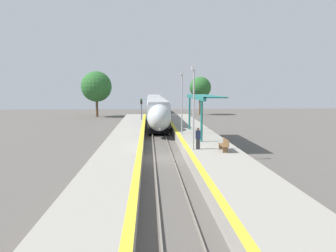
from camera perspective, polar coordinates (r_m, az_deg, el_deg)
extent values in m
plane|color=#56514C|center=(25.90, -0.81, -5.62)|extent=(120.00, 120.00, 0.00)
cube|color=slate|center=(25.86, -2.41, -5.47)|extent=(0.08, 90.00, 0.15)
cube|color=slate|center=(25.93, 0.79, -5.44)|extent=(0.08, 90.00, 0.15)
cube|color=black|center=(46.87, -1.98, 0.65)|extent=(2.38, 18.31, 0.73)
cube|color=#28282D|center=(46.78, -1.99, 1.66)|extent=(2.71, 19.90, 0.93)
cube|color=#198CBF|center=(46.73, -1.99, 2.42)|extent=(2.72, 19.90, 0.32)
cube|color=#B2B7BC|center=(46.68, -1.99, 3.48)|extent=(2.71, 19.90, 1.41)
cube|color=black|center=(46.68, -1.99, 3.39)|extent=(2.73, 18.31, 0.77)
cube|color=#9E9EA3|center=(46.64, -2.00, 4.53)|extent=(2.44, 19.90, 0.30)
cylinder|color=black|center=(39.65, -2.76, -0.69)|extent=(0.12, 0.87, 0.87)
cylinder|color=black|center=(39.69, -0.68, -0.67)|extent=(0.12, 0.87, 0.87)
cylinder|color=black|center=(41.83, -2.79, -0.30)|extent=(0.12, 0.87, 0.87)
cylinder|color=black|center=(41.87, -0.82, -0.29)|extent=(0.12, 0.87, 0.87)
cylinder|color=black|center=(51.91, -2.91, 1.06)|extent=(0.12, 0.87, 0.87)
cylinder|color=black|center=(51.94, -1.32, 1.07)|extent=(0.12, 0.87, 0.87)
cylinder|color=black|center=(54.10, -2.93, 1.29)|extent=(0.12, 0.87, 0.87)
cylinder|color=black|center=(54.13, -1.41, 1.30)|extent=(0.12, 0.87, 0.87)
ellipsoid|color=#B2B7BC|center=(35.55, -1.55, 1.46)|extent=(2.60, 3.77, 2.92)
ellipsoid|color=black|center=(35.04, -1.52, 2.17)|extent=(1.89, 2.20, 1.49)
sphere|color=#F9F4CC|center=(34.26, -1.46, -0.55)|extent=(0.24, 0.24, 0.24)
cube|color=black|center=(67.49, -2.42, 2.50)|extent=(2.38, 18.31, 0.73)
cube|color=#28282D|center=(67.43, -2.42, 3.20)|extent=(2.71, 19.90, 0.93)
cube|color=#198CBF|center=(67.39, -2.42, 3.73)|extent=(2.72, 19.90, 0.32)
cube|color=#B2B7BC|center=(67.36, -2.43, 4.46)|extent=(2.71, 19.90, 1.41)
cube|color=black|center=(67.36, -2.43, 4.40)|extent=(2.73, 18.31, 0.77)
cube|color=#9E9EA3|center=(67.33, -2.43, 5.19)|extent=(2.44, 19.90, 0.30)
cylinder|color=black|center=(60.24, -2.98, 1.84)|extent=(0.12, 0.87, 0.87)
cylinder|color=black|center=(60.27, -1.61, 1.85)|extent=(0.12, 0.87, 0.87)
cylinder|color=black|center=(62.43, -3.00, 2.01)|extent=(0.12, 0.87, 0.87)
cylinder|color=black|center=(62.46, -1.67, 2.02)|extent=(0.12, 0.87, 0.87)
cylinder|color=black|center=(72.55, -3.05, 2.66)|extent=(0.12, 0.87, 0.87)
cylinder|color=black|center=(72.57, -1.92, 2.67)|extent=(0.12, 0.87, 0.87)
cylinder|color=black|center=(74.74, -3.06, 2.78)|extent=(0.12, 0.87, 0.87)
cylinder|color=black|center=(74.76, -1.96, 2.79)|extent=(0.12, 0.87, 0.87)
cube|color=gray|center=(26.22, 7.22, -4.50)|extent=(4.09, 64.00, 0.92)
cube|color=yellow|center=(25.86, 3.21, -3.57)|extent=(0.40, 64.00, 0.01)
cube|color=gray|center=(25.87, -8.16, -4.66)|extent=(3.38, 64.00, 0.92)
cube|color=yellow|center=(25.70, -4.86, -3.64)|extent=(0.40, 64.00, 0.01)
cube|color=brown|center=(23.66, 9.94, -4.12)|extent=(0.36, 0.06, 0.42)
cube|color=brown|center=(24.91, 9.25, -3.56)|extent=(0.36, 0.06, 0.42)
cube|color=brown|center=(24.24, 9.59, -3.31)|extent=(0.44, 1.74, 0.03)
cube|color=brown|center=(24.25, 10.07, -2.75)|extent=(0.04, 1.74, 0.44)
cube|color=#333338|center=(24.76, 5.24, -3.13)|extent=(0.28, 0.20, 0.79)
cube|color=navy|center=(24.65, 5.26, -1.51)|extent=(0.36, 0.22, 0.62)
sphere|color=#936B4C|center=(24.60, 5.27, -0.55)|extent=(0.21, 0.21, 0.21)
cylinder|color=#59595E|center=(46.80, -4.64, 1.88)|extent=(0.14, 0.14, 3.22)
cube|color=black|center=(46.68, -4.66, 4.28)|extent=(0.28, 0.20, 0.70)
sphere|color=#1ED833|center=(46.56, -4.67, 4.48)|extent=(0.14, 0.14, 0.14)
sphere|color=#330A0A|center=(46.57, -4.66, 4.06)|extent=(0.14, 0.14, 0.14)
cylinder|color=#9E9EA3|center=(24.31, 4.48, 2.77)|extent=(0.12, 0.12, 5.90)
cube|color=silver|center=(24.29, 4.55, 10.01)|extent=(0.36, 0.20, 0.24)
cylinder|color=#9E9EA3|center=(32.82, 2.43, 3.80)|extent=(0.12, 0.12, 5.90)
cube|color=silver|center=(32.81, 2.46, 9.16)|extent=(0.36, 0.20, 0.24)
cylinder|color=#1E6B66|center=(28.05, 5.87, 0.91)|extent=(0.20, 0.20, 3.59)
cylinder|color=#1E6B66|center=(36.23, 3.76, 2.23)|extent=(0.20, 0.20, 3.59)
cube|color=#1E6B66|center=(32.02, 4.71, 5.03)|extent=(0.24, 11.30, 0.36)
cube|color=#1E6B66|center=(32.16, 6.31, 5.23)|extent=(2.00, 11.30, 0.10)
cylinder|color=brown|center=(63.46, -12.27, 3.11)|extent=(0.44, 0.44, 3.45)
sphere|color=#286028|center=(63.35, -12.36, 6.74)|extent=(5.72, 5.72, 5.72)
cylinder|color=brown|center=(67.22, 5.61, 3.58)|extent=(0.44, 0.44, 3.82)
sphere|color=#286028|center=(67.13, 5.64, 6.70)|extent=(4.36, 4.36, 4.36)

